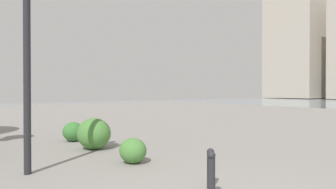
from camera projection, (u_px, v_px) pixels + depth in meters
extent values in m
cube|color=#B2A899|center=(303.00, 40.00, 74.10)|extent=(12.06, 15.49, 28.35)
cylinder|color=#232328|center=(27.00, 68.00, 6.01)|extent=(0.14, 0.14, 4.24)
cylinder|color=#232328|center=(211.00, 179.00, 4.61)|extent=(0.12, 0.12, 0.64)
sphere|color=#232328|center=(211.00, 155.00, 4.61)|extent=(0.13, 0.13, 0.13)
cylinder|color=#232328|center=(210.00, 171.00, 5.18)|extent=(0.12, 0.12, 0.57)
sphere|color=#232328|center=(210.00, 152.00, 5.18)|extent=(0.13, 0.13, 0.13)
ellipsoid|color=#477F38|center=(133.00, 151.00, 6.97)|extent=(0.68, 0.61, 0.58)
ellipsoid|color=#477F38|center=(94.00, 134.00, 8.65)|extent=(1.04, 0.93, 0.88)
ellipsoid|color=#387533|center=(73.00, 132.00, 9.99)|extent=(0.74, 0.67, 0.63)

